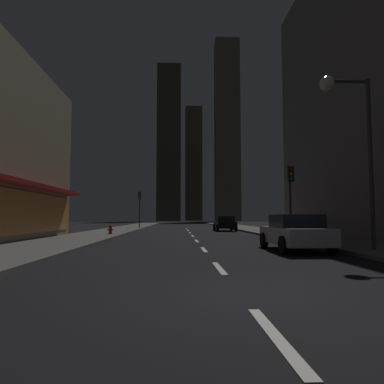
{
  "coord_description": "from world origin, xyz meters",
  "views": [
    {
      "loc": [
        -1.11,
        -5.93,
        1.34
      ],
      "look_at": [
        0.0,
        19.84,
        3.25
      ],
      "focal_mm": 32.16,
      "sensor_mm": 36.0,
      "label": 1
    }
  ],
  "objects_px": {
    "car_parked_far": "(225,223)",
    "fire_hydrant_far_left": "(110,230)",
    "traffic_light_far_left": "(140,201)",
    "street_lamp_right": "(348,119)",
    "car_parked_near": "(295,232)",
    "traffic_light_near_right": "(291,186)"
  },
  "relations": [
    {
      "from": "car_parked_far",
      "to": "traffic_light_near_right",
      "type": "xyz_separation_m",
      "value": [
        1.9,
        -14.27,
        2.45
      ]
    },
    {
      "from": "car_parked_far",
      "to": "street_lamp_right",
      "type": "bearing_deg",
      "value": -85.24
    },
    {
      "from": "traffic_light_far_left",
      "to": "car_parked_near",
      "type": "bearing_deg",
      "value": -71.04
    },
    {
      "from": "car_parked_near",
      "to": "car_parked_far",
      "type": "relative_size",
      "value": 1.0
    },
    {
      "from": "fire_hydrant_far_left",
      "to": "car_parked_near",
      "type": "bearing_deg",
      "value": -50.03
    },
    {
      "from": "traffic_light_far_left",
      "to": "street_lamp_right",
      "type": "relative_size",
      "value": 0.64
    },
    {
      "from": "traffic_light_near_right",
      "to": "street_lamp_right",
      "type": "relative_size",
      "value": 0.64
    },
    {
      "from": "traffic_light_far_left",
      "to": "fire_hydrant_far_left",
      "type": "bearing_deg",
      "value": -91.51
    },
    {
      "from": "car_parked_near",
      "to": "traffic_light_near_right",
      "type": "xyz_separation_m",
      "value": [
        1.9,
        6.02,
        2.45
      ]
    },
    {
      "from": "car_parked_far",
      "to": "fire_hydrant_far_left",
      "type": "bearing_deg",
      "value": -136.7
    },
    {
      "from": "fire_hydrant_far_left",
      "to": "street_lamp_right",
      "type": "xyz_separation_m",
      "value": [
        11.28,
        -12.42,
        4.61
      ]
    },
    {
      "from": "car_parked_near",
      "to": "traffic_light_far_left",
      "type": "distance_m",
      "value": 28.12
    },
    {
      "from": "car_parked_far",
      "to": "traffic_light_far_left",
      "type": "distance_m",
      "value": 11.28
    },
    {
      "from": "car_parked_near",
      "to": "fire_hydrant_far_left",
      "type": "height_order",
      "value": "car_parked_near"
    },
    {
      "from": "traffic_light_near_right",
      "to": "traffic_light_far_left",
      "type": "relative_size",
      "value": 1.0
    },
    {
      "from": "traffic_light_near_right",
      "to": "traffic_light_far_left",
      "type": "height_order",
      "value": "same"
    },
    {
      "from": "car_parked_far",
      "to": "traffic_light_far_left",
      "type": "height_order",
      "value": "traffic_light_far_left"
    },
    {
      "from": "car_parked_far",
      "to": "street_lamp_right",
      "type": "xyz_separation_m",
      "value": [
        1.78,
        -21.37,
        4.33
      ]
    },
    {
      "from": "car_parked_near",
      "to": "street_lamp_right",
      "type": "bearing_deg",
      "value": -31.47
    },
    {
      "from": "traffic_light_near_right",
      "to": "traffic_light_far_left",
      "type": "xyz_separation_m",
      "value": [
        -11.0,
        20.48,
        0.0
      ]
    },
    {
      "from": "traffic_light_near_right",
      "to": "car_parked_near",
      "type": "bearing_deg",
      "value": -107.52
    },
    {
      "from": "street_lamp_right",
      "to": "traffic_light_far_left",
      "type": "bearing_deg",
      "value": 111.53
    }
  ]
}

